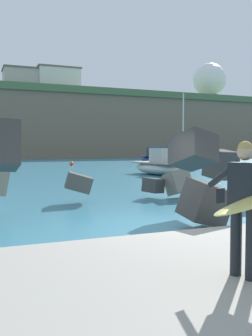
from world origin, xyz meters
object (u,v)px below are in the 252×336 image
object	(u,v)px
boat_near_centre	(179,162)
mooring_buoy_middle	(72,164)
boat_mid_centre	(155,158)
radar_dome	(209,83)
boat_near_left	(160,166)
station_building_west	(59,80)
station_building_central	(22,80)

from	to	relation	value
boat_near_centre	mooring_buoy_middle	bearing A→B (deg)	137.75
boat_mid_centre	radar_dome	xyz separation A→B (m)	(39.24, 45.61, 18.68)
boat_near_centre	boat_mid_centre	xyz separation A→B (m)	(2.43, 9.86, 0.12)
boat_near_left	station_building_west	size ratio (longest dim) A/B	0.64
station_building_west	boat_near_left	bearing A→B (deg)	-94.03
boat_near_centre	boat_near_left	bearing A→B (deg)	-128.32
boat_near_left	radar_dome	distance (m)	81.09
station_building_central	station_building_west	bearing A→B (deg)	-12.16
boat_mid_centre	station_building_central	size ratio (longest dim) A/B	0.67
radar_dome	mooring_buoy_middle	bearing A→B (deg)	-136.32
boat_near_centre	boat_mid_centre	world-z (taller)	boat_near_centre
boat_near_left	boat_mid_centre	world-z (taller)	boat_near_left
boat_near_left	radar_dome	world-z (taller)	radar_dome
radar_dome	station_building_central	world-z (taller)	radar_dome
radar_dome	station_building_west	xyz separation A→B (m)	(-44.17, -14.54, -4.64)
boat_mid_centre	boat_near_left	bearing A→B (deg)	-115.70
radar_dome	station_building_central	bearing A→B (deg)	-165.50
boat_mid_centre	mooring_buoy_middle	world-z (taller)	boat_mid_centre
mooring_buoy_middle	station_building_west	world-z (taller)	station_building_west
boat_near_centre	station_building_west	bearing A→B (deg)	93.49
boat_near_centre	station_building_central	distance (m)	45.49
boat_near_centre	boat_mid_centre	size ratio (longest dim) A/B	1.49
radar_dome	boat_near_left	bearing A→B (deg)	-127.08
boat_near_centre	boat_mid_centre	bearing A→B (deg)	76.14
boat_near_left	boat_mid_centre	distance (m)	19.24
mooring_buoy_middle	boat_mid_centre	bearing A→B (deg)	11.53
boat_near_left	mooring_buoy_middle	world-z (taller)	boat_near_left
boat_mid_centre	station_building_west	world-z (taller)	station_building_west
boat_near_centre	mooring_buoy_middle	size ratio (longest dim) A/B	15.82
boat_near_left	boat_near_centre	bearing A→B (deg)	51.68
boat_near_left	boat_mid_centre	bearing A→B (deg)	64.30
mooring_buoy_middle	radar_dome	distance (m)	71.84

